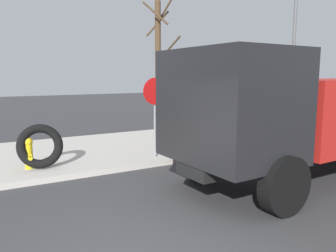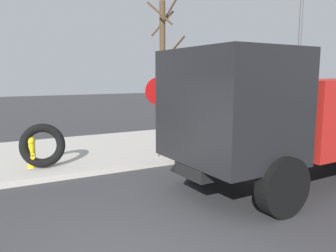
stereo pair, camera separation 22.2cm
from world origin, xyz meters
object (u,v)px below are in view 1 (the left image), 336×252
Objects in this scene: bare_tree at (158,64)px; stop_sign at (155,102)px; loose_tire at (40,146)px; fire_hydrant at (29,152)px; dump_truck_red at (303,113)px; street_light_pole at (293,62)px.

stop_sign is at bearing -120.18° from bare_tree.
loose_tire is 3.27m from stop_sign.
fire_hydrant is 3.58m from stop_sign.
bare_tree is at bearing 28.21° from fire_hydrant.
stop_sign reaches higher than fire_hydrant.
stop_sign is 0.32× the size of dump_truck_red.
stop_sign reaches higher than loose_tire.
street_light_pole is (4.30, -2.87, 0.07)m from bare_tree.
stop_sign is 0.43× the size of bare_tree.
dump_truck_red is (2.28, -3.16, -0.13)m from stop_sign.
loose_tire is 6.52m from dump_truck_red.
street_light_pole is at bearing 0.57° from loose_tire.
bare_tree reaches higher than dump_truck_red.
dump_truck_red is at bearing -87.34° from bare_tree.
street_light_pole is at bearing -0.08° from fire_hydrant.
bare_tree reaches higher than stop_sign.
dump_truck_red is (5.36, -3.60, 0.89)m from loose_tire.
bare_tree is at bearing 30.36° from loose_tire.
fire_hydrant is 0.72× the size of loose_tire.
bare_tree is (-0.31, 6.56, 1.31)m from dump_truck_red.
fire_hydrant is 0.14× the size of street_light_pole.
bare_tree is 5.17m from street_light_pole.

